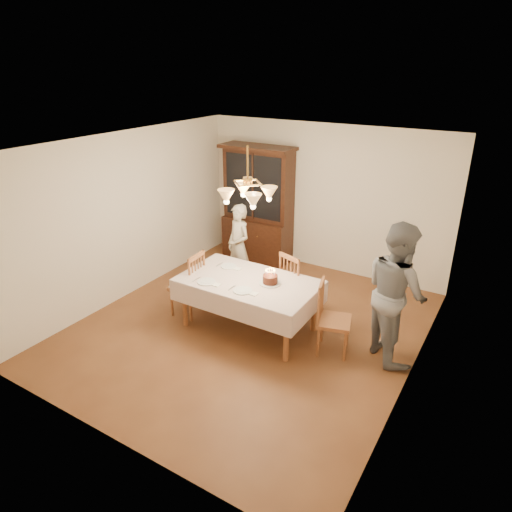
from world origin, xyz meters
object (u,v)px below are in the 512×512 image
Objects in this scene: chair_far_side at (297,287)px; elderly_woman at (239,246)px; china_hutch at (258,206)px; birthday_cake at (270,280)px; dining_table at (249,285)px.

chair_far_side is 1.36m from elderly_woman.
china_hutch is 1.53× the size of elderly_woman.
birthday_cake is at bearing -16.07° from elderly_woman.
elderly_woman is (-1.28, 0.38, 0.26)m from chair_far_side.
china_hutch is at bearing 130.37° from elderly_woman.
dining_table is 1.41m from elderly_woman.
dining_table is at bearing -26.31° from elderly_woman.
china_hutch reaches higher than dining_table.
birthday_cake is (-0.09, -0.66, 0.37)m from chair_far_side.
elderly_woman is (0.32, -1.15, -0.33)m from china_hutch.
china_hutch is at bearing 124.62° from birthday_cake.
elderly_woman is (-0.89, 1.10, 0.02)m from dining_table.
china_hutch reaches higher than birthday_cake.
chair_far_side reaches higher than dining_table.
chair_far_side reaches higher than birthday_cake.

